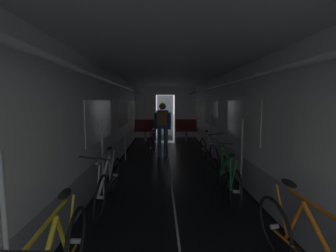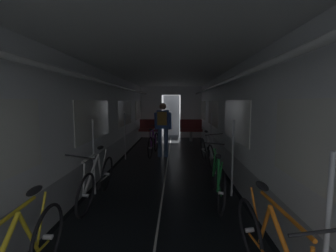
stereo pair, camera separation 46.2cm
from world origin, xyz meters
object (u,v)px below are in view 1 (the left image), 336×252
bicycle_white (108,182)px  bicycle_purple_in_aisle (152,143)px  person_cyclist_aisle (162,125)px  bench_seat_far_left (145,128)px  bicycle_orange (305,251)px  bicycle_green (228,178)px  bicycle_silver (208,151)px  bench_seat_far_right (186,128)px

bicycle_white → bicycle_purple_in_aisle: bearing=80.2°
person_cyclist_aisle → bench_seat_far_left: bearing=103.6°
bench_seat_far_left → bicycle_purple_in_aisle: bench_seat_far_left is taller
bicycle_orange → bicycle_green: bearing=93.1°
bench_seat_far_left → bicycle_white: 6.31m
bicycle_silver → bicycle_purple_in_aisle: 1.95m
bicycle_silver → person_cyclist_aisle: person_cyclist_aisle is taller
bench_seat_far_left → bicycle_orange: (1.98, -8.19, -0.19)m
bicycle_green → bicycle_white: size_ratio=1.00×
bicycle_orange → bench_seat_far_right: bearing=91.3°
bicycle_silver → bicycle_green: (-0.12, -2.27, 0.00)m
bicycle_silver → bicycle_orange: (-0.01, -4.29, -0.00)m
bench_seat_far_left → bicycle_orange: 8.42m
person_cyclist_aisle → bicycle_white: bearing=-105.9°
bench_seat_far_left → person_cyclist_aisle: person_cyclist_aisle is taller
bench_seat_far_right → bicycle_silver: 3.91m
bicycle_green → bicycle_purple_in_aisle: size_ratio=1.00×
bicycle_white → bicycle_silver: bearing=47.7°
bicycle_silver → bench_seat_far_left: bearing=117.1°
bench_seat_far_right → bicycle_green: 6.18m
bicycle_white → bicycle_purple_in_aisle: size_ratio=1.00×
bench_seat_far_left → person_cyclist_aisle: bearing=-76.4°
bench_seat_far_left → bicycle_green: bearing=-73.1°
bicycle_silver → person_cyclist_aisle: bearing=145.3°
bicycle_green → bicycle_purple_in_aisle: bearing=113.2°
bench_seat_far_left → bicycle_orange: same height
bicycle_orange → bicycle_purple_in_aisle: size_ratio=1.00×
bicycle_green → bicycle_silver: bearing=87.0°
bicycle_green → person_cyclist_aisle: size_ratio=1.00×
bicycle_green → bicycle_purple_in_aisle: 3.71m
bicycle_purple_in_aisle → person_cyclist_aisle: bearing=-39.7°
bench_seat_far_left → bicycle_green: 6.45m
bench_seat_far_right → person_cyclist_aisle: size_ratio=0.58×
bicycle_green → bicycle_white: bicycle_white is taller
bench_seat_far_right → person_cyclist_aisle: bearing=-109.4°
bicycle_orange → person_cyclist_aisle: size_ratio=1.01×
person_cyclist_aisle → bicycle_purple_in_aisle: (-0.32, 0.27, -0.63)m
person_cyclist_aisle → bicycle_purple_in_aisle: size_ratio=1.00×
bicycle_green → bicycle_orange: size_ratio=1.00×
bicycle_silver → bicycle_orange: 4.29m
bench_seat_far_left → bench_seat_far_right: same height
bench_seat_far_right → bicycle_silver: size_ratio=0.58×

